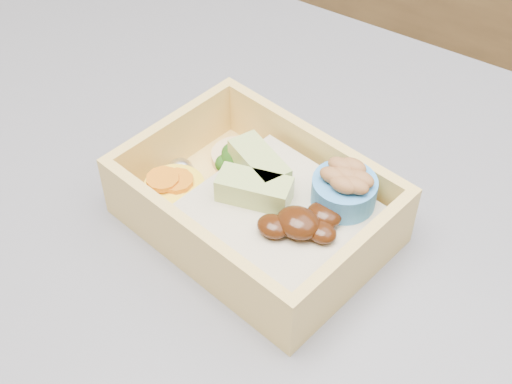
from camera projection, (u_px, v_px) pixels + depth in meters
The scene contains 1 object.
bento_box at pixel (264, 206), 0.48m from camera, with size 0.19×0.15×0.06m.
Camera 1 is at (-0.03, -0.23, 1.29)m, focal length 50.00 mm.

